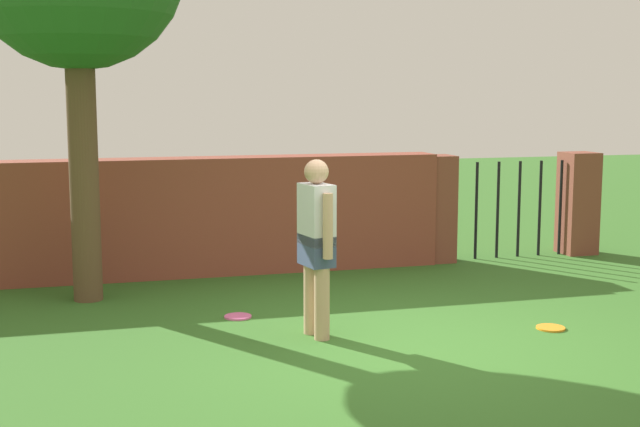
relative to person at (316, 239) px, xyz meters
name	(u,v)px	position (x,y,z in m)	size (l,w,h in m)	color
ground_plane	(394,346)	(0.57, -0.48, -0.90)	(40.00, 40.00, 0.00)	#336623
brick_wall	(177,217)	(-0.93, 3.02, -0.18)	(6.55, 0.50, 1.43)	brown
person	(316,239)	(0.00, 0.00, 0.00)	(0.28, 0.53, 1.62)	tan
fence_gate	(508,206)	(3.50, 3.02, -0.20)	(2.55, 0.44, 1.40)	brown
frisbee_pink	(238,317)	(-0.58, 0.85, -0.89)	(0.27, 0.27, 0.02)	pink
frisbee_orange	(551,328)	(2.19, -0.35, -0.89)	(0.27, 0.27, 0.02)	orange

